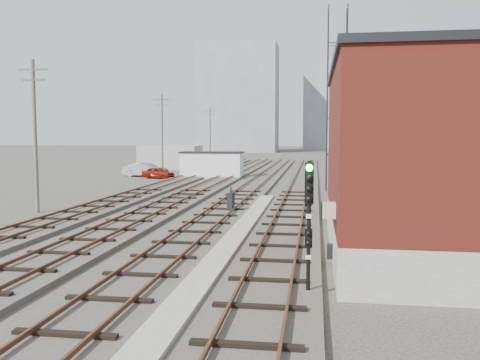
% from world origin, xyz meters
% --- Properties ---
extents(ground, '(320.00, 320.00, 0.00)m').
position_xyz_m(ground, '(0.00, 60.00, 0.00)').
color(ground, '#282621').
rests_on(ground, ground).
extents(track_right, '(3.20, 90.00, 0.39)m').
position_xyz_m(track_right, '(2.50, 39.00, 0.11)').
color(track_right, '#332D28').
rests_on(track_right, ground).
extents(track_mid_right, '(3.20, 90.00, 0.39)m').
position_xyz_m(track_mid_right, '(-1.50, 39.00, 0.11)').
color(track_mid_right, '#332D28').
rests_on(track_mid_right, ground).
extents(track_mid_left, '(3.20, 90.00, 0.39)m').
position_xyz_m(track_mid_left, '(-5.50, 39.00, 0.11)').
color(track_mid_left, '#332D28').
rests_on(track_mid_left, ground).
extents(track_left, '(3.20, 90.00, 0.39)m').
position_xyz_m(track_left, '(-9.50, 39.00, 0.11)').
color(track_left, '#332D28').
rests_on(track_left, ground).
extents(platform_curb, '(0.90, 28.00, 0.26)m').
position_xyz_m(platform_curb, '(0.50, 14.00, 0.13)').
color(platform_curb, gray).
rests_on(platform_curb, ground).
extents(brick_building, '(6.54, 12.20, 7.22)m').
position_xyz_m(brick_building, '(7.50, 12.00, 3.63)').
color(brick_building, gray).
rests_on(brick_building, ground).
extents(lattice_tower, '(1.60, 1.60, 15.00)m').
position_xyz_m(lattice_tower, '(5.50, 35.00, 7.50)').
color(lattice_tower, black).
rests_on(lattice_tower, ground).
extents(utility_pole_left_a, '(1.80, 0.24, 9.00)m').
position_xyz_m(utility_pole_left_a, '(-12.50, 20.00, 4.80)').
color(utility_pole_left_a, '#595147').
rests_on(utility_pole_left_a, ground).
extents(utility_pole_left_b, '(1.80, 0.24, 9.00)m').
position_xyz_m(utility_pole_left_b, '(-12.50, 45.00, 4.80)').
color(utility_pole_left_b, '#595147').
rests_on(utility_pole_left_b, ground).
extents(utility_pole_left_c, '(1.80, 0.24, 9.00)m').
position_xyz_m(utility_pole_left_c, '(-12.50, 70.00, 4.80)').
color(utility_pole_left_c, '#595147').
rests_on(utility_pole_left_c, ground).
extents(utility_pole_right_a, '(1.80, 0.24, 9.00)m').
position_xyz_m(utility_pole_right_a, '(6.50, 28.00, 4.80)').
color(utility_pole_right_a, '#595147').
rests_on(utility_pole_right_a, ground).
extents(utility_pole_right_b, '(1.80, 0.24, 9.00)m').
position_xyz_m(utility_pole_right_b, '(6.50, 58.00, 4.80)').
color(utility_pole_right_b, '#595147').
rests_on(utility_pole_right_b, ground).
extents(apartment_left, '(22.00, 14.00, 30.00)m').
position_xyz_m(apartment_left, '(-18.00, 135.00, 15.00)').
color(apartment_left, gray).
rests_on(apartment_left, ground).
extents(apartment_right, '(16.00, 12.00, 26.00)m').
position_xyz_m(apartment_right, '(8.00, 150.00, 13.00)').
color(apartment_right, gray).
rests_on(apartment_right, ground).
extents(shed_left, '(8.00, 5.00, 3.20)m').
position_xyz_m(shed_left, '(-16.00, 60.00, 1.60)').
color(shed_left, gray).
rests_on(shed_left, ground).
extents(shed_right, '(6.00, 6.00, 4.00)m').
position_xyz_m(shed_right, '(9.00, 70.00, 2.00)').
color(shed_right, gray).
rests_on(shed_right, ground).
extents(signal_mast, '(0.40, 0.41, 3.87)m').
position_xyz_m(signal_mast, '(3.70, 6.31, 2.25)').
color(signal_mast, gray).
rests_on(signal_mast, ground).
extents(switch_stand, '(0.43, 0.43, 1.47)m').
position_xyz_m(switch_stand, '(-1.00, 21.12, 0.69)').
color(switch_stand, black).
rests_on(switch_stand, ground).
extents(site_trailer, '(6.75, 2.96, 2.84)m').
position_xyz_m(site_trailer, '(-7.25, 46.03, 1.43)').
color(site_trailer, silver).
rests_on(site_trailer, ground).
extents(car_red, '(3.83, 2.32, 1.22)m').
position_xyz_m(car_red, '(-12.74, 44.23, 0.61)').
color(car_red, maroon).
rests_on(car_red, ground).
extents(car_silver, '(4.81, 2.15, 1.53)m').
position_xyz_m(car_silver, '(-15.00, 46.28, 0.77)').
color(car_silver, '#999BA0').
rests_on(car_silver, ground).
extents(car_grey, '(4.66, 1.93, 1.35)m').
position_xyz_m(car_grey, '(-15.43, 49.32, 0.67)').
color(car_grey, gray).
rests_on(car_grey, ground).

